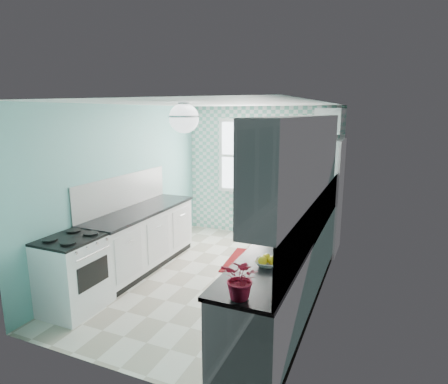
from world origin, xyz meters
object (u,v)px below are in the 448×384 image
at_px(ceiling_light, 184,118).
at_px(sink, 309,213).
at_px(fridge, 315,196).
at_px(potted_plant, 242,278).
at_px(microwave, 319,129).
at_px(fruit_bowl, 267,263).
at_px(stove, 74,273).

distance_m(ceiling_light, sink, 2.40).
xyz_separation_m(fridge, potted_plant, (0.09, -3.88, 0.14)).
relative_size(potted_plant, microwave, 0.58).
bearing_deg(ceiling_light, fridge, 66.83).
bearing_deg(potted_plant, fruit_bowl, 90.00).
relative_size(fridge, microwave, 3.26).
distance_m(fruit_bowl, potted_plant, 0.72).
height_order(sink, potted_plant, sink).
xyz_separation_m(sink, fruit_bowl, (-0.00, -2.13, 0.03)).
height_order(ceiling_light, potted_plant, ceiling_light).
bearing_deg(potted_plant, microwave, 91.33).
relative_size(stove, potted_plant, 2.63).
xyz_separation_m(fruit_bowl, microwave, (-0.09, 3.18, 1.14)).
bearing_deg(fruit_bowl, sink, 89.88).
height_order(potted_plant, microwave, microwave).
relative_size(fruit_bowl, potted_plant, 0.68).
distance_m(stove, microwave, 4.31).
bearing_deg(potted_plant, stove, 165.48).
distance_m(sink, fruit_bowl, 2.13).
bearing_deg(fruit_bowl, ceiling_light, 154.06).
distance_m(ceiling_light, fruit_bowl, 1.90).
height_order(fridge, sink, fridge).
xyz_separation_m(stove, sink, (2.40, 2.21, 0.46)).
relative_size(fridge, fruit_bowl, 8.21).
bearing_deg(microwave, ceiling_light, 70.48).
distance_m(fruit_bowl, microwave, 3.38).
relative_size(ceiling_light, sink, 0.66).
distance_m(stove, potted_plant, 2.56).
bearing_deg(stove, microwave, 51.56).
relative_size(fridge, stove, 2.13).
distance_m(fridge, stove, 4.02).
relative_size(stove, fruit_bowl, 3.85).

